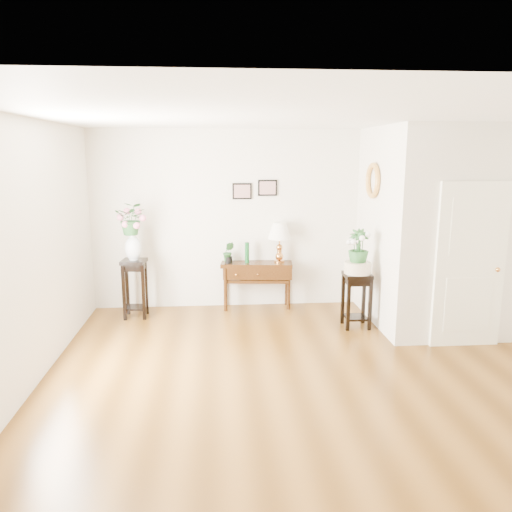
{
  "coord_description": "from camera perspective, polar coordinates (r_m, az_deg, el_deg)",
  "views": [
    {
      "loc": [
        -1.07,
        -5.07,
        2.43
      ],
      "look_at": [
        -0.55,
        1.3,
        1.11
      ],
      "focal_mm": 35.0,
      "sensor_mm": 36.0,
      "label": 1
    }
  ],
  "objects": [
    {
      "name": "table_lamp",
      "position": [
        7.82,
        2.7,
        1.81
      ],
      "size": [
        0.48,
        0.48,
        0.64
      ],
      "primitive_type": "cube",
      "rotation": [
        0.0,
        0.0,
        -0.41
      ],
      "color": "#BE7D39",
      "rests_on": "console_table"
    },
    {
      "name": "art_print_right",
      "position": [
        7.86,
        1.33,
        7.79
      ],
      "size": [
        0.3,
        0.02,
        0.25
      ],
      "primitive_type": "cube",
      "color": "black",
      "rests_on": "wall_back"
    },
    {
      "name": "partition",
      "position": [
        7.61,
        20.0,
        3.18
      ],
      "size": [
        1.8,
        1.95,
        2.8
      ],
      "primitive_type": "cube",
      "color": "silver",
      "rests_on": "floor"
    },
    {
      "name": "plant_stand_a",
      "position": [
        7.7,
        -13.64,
        -3.63
      ],
      "size": [
        0.38,
        0.38,
        0.88
      ],
      "primitive_type": "cube",
      "rotation": [
        0.0,
        0.0,
        -0.1
      ],
      "color": "black",
      "rests_on": "floor"
    },
    {
      "name": "wall_back",
      "position": [
        7.96,
        3.09,
        4.21
      ],
      "size": [
        6.0,
        0.02,
        2.8
      ],
      "primitive_type": "cube",
      "color": "silver",
      "rests_on": "ground"
    },
    {
      "name": "art_print_left",
      "position": [
        7.83,
        -1.61,
        7.41
      ],
      "size": [
        0.3,
        0.02,
        0.25
      ],
      "primitive_type": "cube",
      "color": "black",
      "rests_on": "wall_back"
    },
    {
      "name": "green_vase",
      "position": [
        7.81,
        -1.04,
        0.46
      ],
      "size": [
        0.08,
        0.08,
        0.33
      ],
      "primitive_type": "cylinder",
      "rotation": [
        0.0,
        0.0,
        0.2
      ],
      "color": "#0F481C",
      "rests_on": "console_table"
    },
    {
      "name": "ceramic_bowl",
      "position": [
        7.11,
        11.54,
        -1.33
      ],
      "size": [
        0.39,
        0.39,
        0.17
      ],
      "primitive_type": "cylinder",
      "rotation": [
        0.0,
        0.0,
        -0.05
      ],
      "color": "beige",
      "rests_on": "plant_stand_b"
    },
    {
      "name": "wall_front",
      "position": [
        2.76,
        18.87,
        -10.99
      ],
      "size": [
        6.0,
        0.02,
        2.8
      ],
      "primitive_type": "cube",
      "color": "silver",
      "rests_on": "ground"
    },
    {
      "name": "plant_stand_b",
      "position": [
        7.23,
        11.39,
        -4.97
      ],
      "size": [
        0.38,
        0.38,
        0.78
      ],
      "primitive_type": "cube",
      "rotation": [
        0.0,
        0.0,
        -0.02
      ],
      "color": "black",
      "rests_on": "floor"
    },
    {
      "name": "wall_ornament",
      "position": [
        7.33,
        13.18,
        8.39
      ],
      "size": [
        0.07,
        0.51,
        0.51
      ],
      "primitive_type": "torus",
      "rotation": [
        0.0,
        1.57,
        0.0
      ],
      "color": "gold",
      "rests_on": "partition"
    },
    {
      "name": "narcissus",
      "position": [
        7.05,
        11.63,
        0.98
      ],
      "size": [
        0.34,
        0.34,
        0.5
      ],
      "primitive_type": "imported",
      "rotation": [
        0.0,
        0.0,
        -0.26
      ],
      "color": "#245727",
      "rests_on": "ceramic_bowl"
    },
    {
      "name": "floor",
      "position": [
        5.73,
        6.72,
        -13.55
      ],
      "size": [
        6.0,
        5.5,
        0.02
      ],
      "primitive_type": "cube",
      "color": "brown",
      "rests_on": "ground"
    },
    {
      "name": "door",
      "position": [
        6.79,
        23.26,
        -1.03
      ],
      "size": [
        0.9,
        0.05,
        2.1
      ],
      "primitive_type": "cube",
      "color": "white",
      "rests_on": "floor"
    },
    {
      "name": "ceiling",
      "position": [
        5.2,
        7.48,
        15.64
      ],
      "size": [
        6.0,
        5.5,
        0.02
      ],
      "primitive_type": "cube",
      "color": "white",
      "rests_on": "ground"
    },
    {
      "name": "wall_left",
      "position": [
        5.52,
        -25.04,
        -0.2
      ],
      "size": [
        0.02,
        5.5,
        2.8
      ],
      "primitive_type": "cube",
      "color": "silver",
      "rests_on": "ground"
    },
    {
      "name": "potted_plant",
      "position": [
        7.8,
        -3.17,
        0.35
      ],
      "size": [
        0.19,
        0.16,
        0.32
      ],
      "primitive_type": "imported",
      "rotation": [
        0.0,
        0.0,
        -0.13
      ],
      "color": "#245727",
      "rests_on": "console_table"
    },
    {
      "name": "porcelain_vase",
      "position": [
        7.56,
        -13.88,
        1.25
      ],
      "size": [
        0.31,
        0.31,
        0.42
      ],
      "primitive_type": null,
      "rotation": [
        0.0,
        0.0,
        0.38
      ],
      "color": "silver",
      "rests_on": "plant_stand_a"
    },
    {
      "name": "console_table",
      "position": [
        7.94,
        0.07,
        -3.36
      ],
      "size": [
        1.15,
        0.49,
        0.74
      ],
      "primitive_type": "cube",
      "rotation": [
        0.0,
        0.0,
        -0.1
      ],
      "color": "black",
      "rests_on": "floor"
    },
    {
      "name": "lily_arrangement",
      "position": [
        7.5,
        -14.04,
        4.38
      ],
      "size": [
        0.48,
        0.43,
        0.48
      ],
      "primitive_type": "imported",
      "rotation": [
        0.0,
        0.0,
        -0.13
      ],
      "color": "#245727",
      "rests_on": "porcelain_vase"
    }
  ]
}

